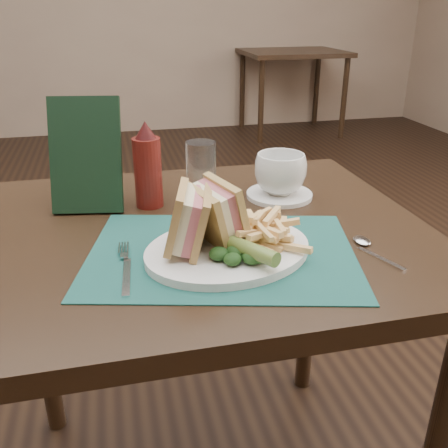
% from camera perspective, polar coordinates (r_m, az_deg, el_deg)
% --- Properties ---
extents(floor, '(7.00, 7.00, 0.00)m').
position_cam_1_polar(floor, '(1.82, -5.31, -15.68)').
color(floor, black).
rests_on(floor, ground).
extents(wall_back, '(6.00, 0.00, 6.00)m').
position_cam_1_polar(wall_back, '(5.03, -11.17, 10.35)').
color(wall_back, tan).
rests_on(wall_back, ground).
extents(table_main, '(0.90, 0.75, 0.75)m').
position_cam_1_polar(table_main, '(1.20, -2.42, -16.90)').
color(table_main, black).
rests_on(table_main, ground).
extents(table_bg_right, '(0.90, 0.75, 0.75)m').
position_cam_1_polar(table_bg_right, '(4.88, 7.67, 14.67)').
color(table_bg_right, black).
rests_on(table_bg_right, ground).
extents(placemat, '(0.54, 0.44, 0.00)m').
position_cam_1_polar(placemat, '(0.89, -0.25, -3.33)').
color(placemat, '#174C45').
rests_on(placemat, table_main).
extents(plate, '(0.35, 0.31, 0.01)m').
position_cam_1_polar(plate, '(0.88, 0.45, -3.02)').
color(plate, white).
rests_on(plate, placemat).
extents(sandwich_half_a, '(0.10, 0.13, 0.11)m').
position_cam_1_polar(sandwich_half_a, '(0.84, -5.47, 0.54)').
color(sandwich_half_a, tan).
rests_on(sandwich_half_a, plate).
extents(sandwich_half_b, '(0.11, 0.13, 0.11)m').
position_cam_1_polar(sandwich_half_b, '(0.86, -1.98, 1.07)').
color(sandwich_half_b, tan).
rests_on(sandwich_half_b, plate).
extents(kale_garnish, '(0.11, 0.08, 0.03)m').
position_cam_1_polar(kale_garnish, '(0.82, 1.71, -3.31)').
color(kale_garnish, '#153412').
rests_on(kale_garnish, plate).
extents(pickle_spear, '(0.08, 0.12, 0.03)m').
position_cam_1_polar(pickle_spear, '(0.82, 2.77, -2.87)').
color(pickle_spear, '#566F2A').
rests_on(pickle_spear, plate).
extents(fries_pile, '(0.18, 0.20, 0.05)m').
position_cam_1_polar(fries_pile, '(0.89, 4.78, -0.34)').
color(fries_pile, '#E9BD74').
rests_on(fries_pile, plate).
extents(fork, '(0.05, 0.17, 0.01)m').
position_cam_1_polar(fork, '(0.85, -11.20, -4.70)').
color(fork, silver).
rests_on(fork, placemat).
extents(spoon, '(0.09, 0.15, 0.01)m').
position_cam_1_polar(spoon, '(0.93, 16.77, -2.94)').
color(spoon, silver).
rests_on(spoon, table_main).
extents(saucer, '(0.19, 0.19, 0.01)m').
position_cam_1_polar(saucer, '(1.15, 6.33, 3.34)').
color(saucer, white).
rests_on(saucer, table_main).
extents(coffee_cup, '(0.15, 0.15, 0.09)m').
position_cam_1_polar(coffee_cup, '(1.13, 6.45, 5.74)').
color(coffee_cup, white).
rests_on(coffee_cup, saucer).
extents(drinking_glass, '(0.09, 0.09, 0.13)m').
position_cam_1_polar(drinking_glass, '(1.12, -2.63, 6.10)').
color(drinking_glass, white).
rests_on(drinking_glass, table_main).
extents(ketchup_bottle, '(0.06, 0.06, 0.19)m').
position_cam_1_polar(ketchup_bottle, '(1.08, -8.73, 6.72)').
color(ketchup_bottle, '#56130E').
rests_on(ketchup_bottle, table_main).
extents(check_presenter, '(0.16, 0.11, 0.23)m').
position_cam_1_polar(check_presenter, '(1.08, -15.51, 7.57)').
color(check_presenter, black).
rests_on(check_presenter, table_main).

